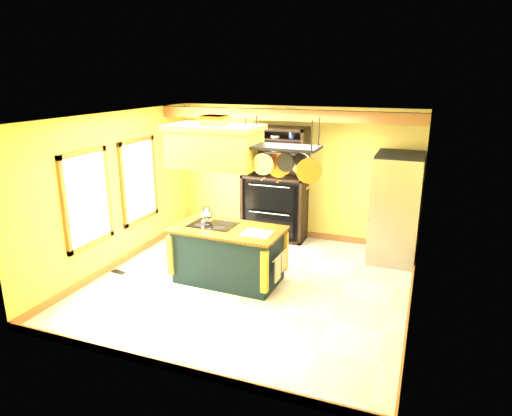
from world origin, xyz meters
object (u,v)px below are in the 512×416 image
Objects in this scene: kitchen_island at (228,254)px; refrigerator at (395,210)px; hutch at (275,196)px; pot_rack at (283,156)px; range_hood at (215,145)px.

refrigerator is (2.44, 1.93, 0.47)m from kitchen_island.
refrigerator is 2.43m from hutch.
pot_rack is (0.92, -0.00, 1.68)m from kitchen_island.
kitchen_island is at bearing -90.90° from hutch.
kitchen_island is 0.78× the size of hutch.
pot_rack is (1.11, 0.00, -0.10)m from range_hood.
range_hood is at bearing -180.00° from pot_rack.
range_hood reaches higher than kitchen_island.
hutch is at bearing 91.22° from kitchen_island.
range_hood is 0.75× the size of refrigerator.
range_hood is (-0.20, -0.00, 1.78)m from kitchen_island.
pot_rack is at bearing 0.00° from range_hood.
kitchen_island is 1.53× the size of pot_rack.
pot_rack is 0.61× the size of refrigerator.
refrigerator is 0.84× the size of hutch.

